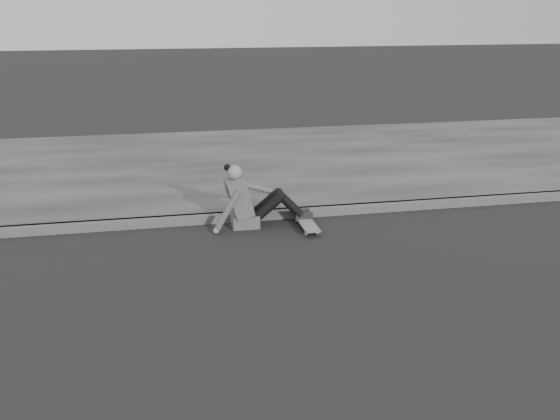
# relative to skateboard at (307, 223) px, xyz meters

# --- Properties ---
(ground) EXTENTS (80.00, 80.00, 0.00)m
(ground) POSITION_rel_skateboard_xyz_m (1.34, -2.08, -0.07)
(ground) COLOR black
(ground) RESTS_ON ground
(curb) EXTENTS (24.00, 0.16, 0.12)m
(curb) POSITION_rel_skateboard_xyz_m (1.34, 0.50, -0.01)
(curb) COLOR #4F4F4F
(curb) RESTS_ON ground
(sidewalk) EXTENTS (24.00, 6.00, 0.12)m
(sidewalk) POSITION_rel_skateboard_xyz_m (1.34, 3.52, -0.01)
(sidewalk) COLOR #3A3A3A
(sidewalk) RESTS_ON ground
(skateboard) EXTENTS (0.20, 0.78, 0.09)m
(skateboard) POSITION_rel_skateboard_xyz_m (0.00, 0.00, 0.00)
(skateboard) COLOR gray
(skateboard) RESTS_ON ground
(seated_woman) EXTENTS (1.38, 0.46, 0.88)m
(seated_woman) POSITION_rel_skateboard_xyz_m (-0.73, 0.25, 0.29)
(seated_woman) COLOR #515153
(seated_woman) RESTS_ON ground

